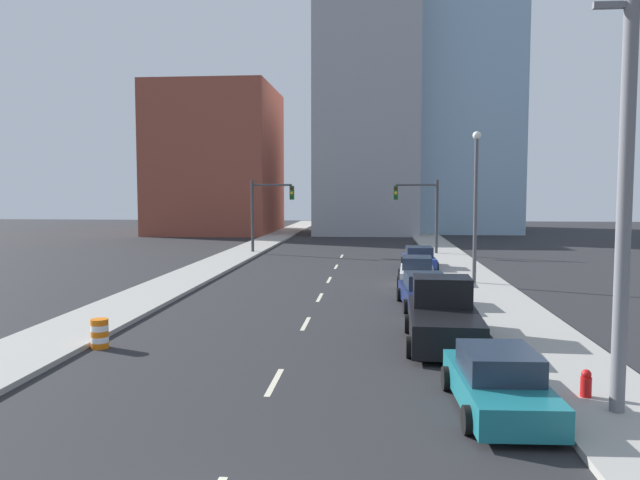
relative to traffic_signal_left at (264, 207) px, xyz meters
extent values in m
cube|color=#9E9B93|center=(-1.79, 5.10, -3.73)|extent=(3.15, 95.07, 0.17)
cube|color=#9E9B93|center=(14.50, 5.10, -3.73)|extent=(3.15, 95.07, 0.17)
cube|color=beige|center=(6.36, -33.69, -3.81)|extent=(0.16, 2.40, 0.01)
cube|color=beige|center=(6.36, -26.34, -3.81)|extent=(0.16, 2.40, 0.01)
cube|color=beige|center=(6.36, -20.43, -3.81)|extent=(0.16, 2.40, 0.01)
cube|color=beige|center=(6.36, -14.48, -3.81)|extent=(0.16, 2.40, 0.01)
cube|color=beige|center=(6.36, -8.26, -3.81)|extent=(0.16, 2.40, 0.01)
cube|color=beige|center=(6.36, -1.39, -3.81)|extent=(0.16, 2.40, 0.01)
cube|color=brown|center=(-10.33, 25.18, 4.91)|extent=(14.00, 16.00, 17.45)
cube|color=#99999E|center=(7.80, 29.18, 11.35)|extent=(12.00, 20.00, 30.32)
cube|color=#8CADC6|center=(19.55, 33.18, 15.87)|extent=(13.00, 20.00, 39.37)
cylinder|color=#38383D|center=(-0.98, 0.00, -0.83)|extent=(0.24, 0.24, 5.96)
cylinder|color=#38383D|center=(0.64, 0.00, 1.75)|extent=(3.23, 0.16, 0.16)
cube|color=#194C1E|center=(2.25, 0.00, 1.12)|extent=(0.34, 0.32, 1.10)
cylinder|color=#4C0C0C|center=(2.25, -0.17, 1.46)|extent=(0.22, 0.04, 0.22)
cylinder|color=yellow|center=(2.25, -0.17, 1.12)|extent=(0.22, 0.04, 0.22)
cylinder|color=#0C3F14|center=(2.25, -0.17, 0.78)|extent=(0.22, 0.04, 0.22)
cylinder|color=#38383D|center=(13.77, 0.00, -0.83)|extent=(0.24, 0.24, 5.96)
cylinder|color=#38383D|center=(12.15, 0.00, 1.75)|extent=(3.23, 0.16, 0.16)
cube|color=#194C1E|center=(10.54, 0.00, 1.12)|extent=(0.34, 0.32, 1.10)
cylinder|color=#4C0C0C|center=(10.54, -0.17, 1.46)|extent=(0.22, 0.04, 0.22)
cylinder|color=yellow|center=(10.54, -0.17, 1.12)|extent=(0.22, 0.04, 0.22)
cylinder|color=#0C3F14|center=(10.54, -0.17, 0.78)|extent=(0.22, 0.04, 0.22)
cylinder|color=slate|center=(14.39, -35.65, 1.09)|extent=(0.32, 0.32, 9.80)
cube|color=slate|center=(14.39, -35.65, 5.19)|extent=(1.60, 0.14, 0.14)
cylinder|color=orange|center=(0.15, -30.64, -3.72)|extent=(0.56, 0.56, 0.19)
cylinder|color=white|center=(0.15, -30.64, -3.53)|extent=(0.56, 0.56, 0.19)
cylinder|color=orange|center=(0.15, -30.64, -3.34)|extent=(0.56, 0.56, 0.19)
cylinder|color=white|center=(0.15, -30.64, -3.15)|extent=(0.56, 0.56, 0.19)
cylinder|color=orange|center=(0.15, -30.64, -2.96)|extent=(0.56, 0.56, 0.19)
cylinder|color=#4C4C51|center=(14.26, -16.02, 0.07)|extent=(0.20, 0.20, 7.76)
sphere|color=white|center=(14.26, -16.02, 4.17)|extent=(0.44, 0.44, 0.44)
cylinder|color=red|center=(14.02, -34.71, -3.49)|extent=(0.26, 0.26, 0.65)
sphere|color=red|center=(14.02, -34.71, -3.09)|extent=(0.23, 0.23, 0.23)
cube|color=#196B75|center=(11.85, -35.37, -3.31)|extent=(2.03, 4.74, 0.67)
cube|color=#1E2838|center=(11.85, -35.37, -2.67)|extent=(1.70, 2.17, 0.61)
cylinder|color=black|center=(10.84, -33.96, -3.51)|extent=(0.25, 0.62, 0.61)
cylinder|color=black|center=(12.73, -33.88, -3.51)|extent=(0.25, 0.62, 0.61)
cylinder|color=black|center=(10.96, -36.85, -3.51)|extent=(0.25, 0.62, 0.61)
cylinder|color=black|center=(12.86, -36.77, -3.51)|extent=(0.25, 0.62, 0.61)
cube|color=black|center=(11.24, -29.28, -3.12)|extent=(2.34, 5.51, 1.01)
cube|color=black|center=(11.26, -28.46, -2.13)|extent=(1.96, 1.69, 0.98)
cylinder|color=black|center=(10.17, -27.56, -3.48)|extent=(0.24, 0.67, 0.66)
cylinder|color=black|center=(12.41, -27.63, -3.48)|extent=(0.24, 0.67, 0.66)
cylinder|color=black|center=(10.07, -30.94, -3.48)|extent=(0.24, 0.67, 0.66)
cylinder|color=black|center=(12.30, -31.00, -3.48)|extent=(0.24, 0.67, 0.66)
cube|color=#141E47|center=(11.16, -22.48, -3.30)|extent=(2.17, 4.89, 0.69)
cube|color=#1E2838|center=(11.16, -22.48, -2.64)|extent=(1.79, 2.25, 0.62)
cylinder|color=black|center=(10.10, -21.06, -3.51)|extent=(0.26, 0.62, 0.61)
cylinder|color=black|center=(12.05, -20.94, -3.51)|extent=(0.26, 0.62, 0.61)
cylinder|color=black|center=(10.28, -24.02, -3.51)|extent=(0.26, 0.62, 0.61)
cylinder|color=black|center=(12.23, -23.90, -3.51)|extent=(0.26, 0.62, 0.61)
cube|color=silver|center=(11.23, -15.85, -3.28)|extent=(2.02, 4.84, 0.70)
cube|color=#1E2838|center=(11.23, -15.85, -2.61)|extent=(1.67, 2.22, 0.64)
cylinder|color=black|center=(10.39, -14.33, -3.47)|extent=(0.26, 0.69, 0.68)
cylinder|color=black|center=(12.22, -14.43, -3.47)|extent=(0.26, 0.69, 0.68)
cylinder|color=black|center=(10.23, -17.27, -3.47)|extent=(0.26, 0.69, 0.68)
cylinder|color=black|center=(12.07, -17.37, -3.47)|extent=(0.26, 0.69, 0.68)
cube|color=navy|center=(11.80, -9.29, -3.28)|extent=(1.95, 4.48, 0.67)
cube|color=#1E2838|center=(11.80, -9.29, -2.63)|extent=(1.67, 2.03, 0.63)
cylinder|color=black|center=(10.81, -7.93, -3.47)|extent=(0.23, 0.70, 0.69)
cylinder|color=black|center=(12.73, -7.89, -3.47)|extent=(0.23, 0.70, 0.69)
cylinder|color=black|center=(10.87, -10.68, -3.47)|extent=(0.23, 0.70, 0.69)
cylinder|color=black|center=(12.78, -10.64, -3.47)|extent=(0.23, 0.70, 0.69)
camera|label=1|loc=(9.02, -49.72, 1.25)|focal=35.00mm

